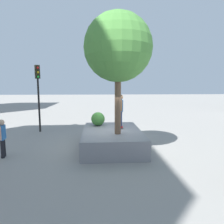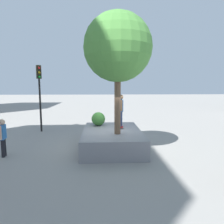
{
  "view_description": "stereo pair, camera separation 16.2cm",
  "coord_description": "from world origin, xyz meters",
  "views": [
    {
      "loc": [
        -9.54,
        0.61,
        2.99
      ],
      "look_at": [
        -0.21,
        -0.04,
        1.74
      ],
      "focal_mm": 31.24,
      "sensor_mm": 36.0,
      "label": 1
    },
    {
      "loc": [
        -9.55,
        0.45,
        2.99
      ],
      "look_at": [
        -0.21,
        -0.04,
        1.74
      ],
      "focal_mm": 31.24,
      "sensor_mm": 36.0,
      "label": 2
    }
  ],
  "objects": [
    {
      "name": "ground_plane",
      "position": [
        0.0,
        0.0,
        0.0
      ],
      "size": [
        120.0,
        120.0,
        0.0
      ],
      "primitive_type": "plane",
      "color": "gray"
    },
    {
      "name": "planter_ledge",
      "position": [
        -0.21,
        -0.04,
        0.42
      ],
      "size": [
        4.15,
        2.8,
        0.84
      ],
      "primitive_type": "cube",
      "color": "gray",
      "rests_on": "ground"
    },
    {
      "name": "plaza_tree",
      "position": [
        -0.95,
        -0.25,
        4.61
      ],
      "size": [
        2.95,
        2.95,
        5.26
      ],
      "color": "brown",
      "rests_on": "planter_ledge"
    },
    {
      "name": "boxwood_shrub",
      "position": [
        0.95,
        0.65,
        1.21
      ],
      "size": [
        0.74,
        0.74,
        0.74
      ],
      "primitive_type": "sphere",
      "color": "#3D7A33",
      "rests_on": "planter_ledge"
    },
    {
      "name": "skateboard",
      "position": [
        0.44,
        -0.53,
        0.9
      ],
      "size": [
        0.81,
        0.25,
        0.07
      ],
      "color": "#A51E1E",
      "rests_on": "planter_ledge"
    },
    {
      "name": "skateboarder",
      "position": [
        0.44,
        -0.53,
        1.86
      ],
      "size": [
        0.56,
        0.25,
        1.64
      ],
      "color": "navy",
      "rests_on": "skateboard"
    },
    {
      "name": "traffic_light_corner",
      "position": [
        3.36,
        4.48,
        2.95
      ],
      "size": [
        0.37,
        0.36,
        4.31
      ],
      "color": "black",
      "rests_on": "ground"
    },
    {
      "name": "bystander_watching",
      "position": [
        -1.31,
        4.64,
        0.94
      ],
      "size": [
        0.54,
        0.25,
        1.62
      ],
      "color": "black",
      "rests_on": "ground"
    }
  ]
}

